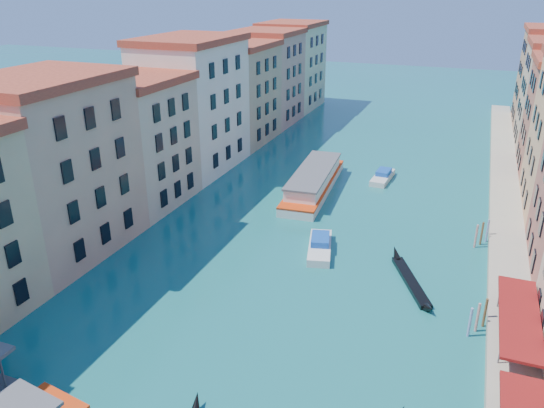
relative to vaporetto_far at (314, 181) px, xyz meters
The scene contains 7 objects.
left_bank_palazzos 23.27m from the vaporetto_far, behind, with size 12.80×128.40×21.00m.
quay 26.61m from the vaporetto_far, ahead, with size 4.00×140.00×1.00m, color #B1A98E.
mooring_poles_right 45.50m from the vaporetto_far, 58.83° to the right, with size 1.44×54.24×3.20m.
vaporetto_far is the anchor object (origin of this frame).
gondola_far 27.32m from the vaporetto_far, 51.59° to the right, with size 6.32×11.84×1.80m.
motorboat_mid 19.15m from the vaporetto_far, 70.81° to the right, with size 4.31×8.31×1.65m.
motorboat_far 12.04m from the vaporetto_far, 42.98° to the left, with size 2.77×7.50×1.53m.
Camera 1 is at (16.29, -2.98, 28.86)m, focal length 35.00 mm.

